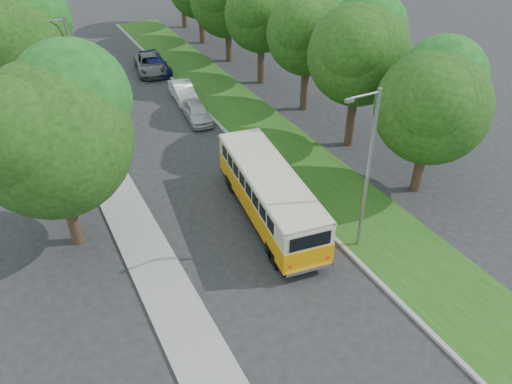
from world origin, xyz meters
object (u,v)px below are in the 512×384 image
car_blue (156,65)px  vintage_bus (269,196)px  lamppost_near (367,168)px  car_white (183,92)px  car_grey (150,64)px  car_silver (197,112)px  lamppost_far (73,71)px

car_blue → vintage_bus: bearing=-93.1°
car_blue → lamppost_near: bearing=-87.0°
car_white → lamppost_near: bearing=-81.2°
vintage_bus → car_blue: bearing=93.9°
car_grey → car_silver: bearing=-80.8°
lamppost_near → car_white: lamppost_near is taller
car_silver → lamppost_far: bearing=169.8°
lamppost_near → lamppost_far: size_ratio=1.07×
car_blue → car_silver: bearing=-91.7°
vintage_bus → car_blue: 22.98m
lamppost_far → car_blue: lamppost_far is taller
vintage_bus → car_blue: size_ratio=2.12×
lamppost_near → car_white: bearing=93.4°
car_grey → lamppost_near: bearing=-77.3°
lamppost_near → car_blue: lamppost_near is taller
lamppost_far → car_grey: lamppost_far is taller
vintage_bus → car_silver: (1.00, 12.39, -0.77)m
car_blue → car_white: bearing=-89.5°
car_white → vintage_bus: bearing=-89.7°
lamppost_far → car_silver: lamppost_far is taller
vintage_bus → car_blue: vintage_bus is taller
car_grey → vintage_bus: bearing=-83.2°
car_white → car_blue: (0.00, 6.76, -0.01)m
lamppost_far → car_grey: 11.69m
car_silver → car_blue: car_silver is taller
vintage_bus → car_silver: size_ratio=2.49×
lamppost_near → car_white: 20.40m
vintage_bus → car_white: bearing=92.4°
lamppost_near → car_grey: bearing=93.4°
vintage_bus → car_grey: 23.15m
car_silver → car_grey: 10.73m
lamppost_near → car_silver: (-1.61, 16.25, -3.71)m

